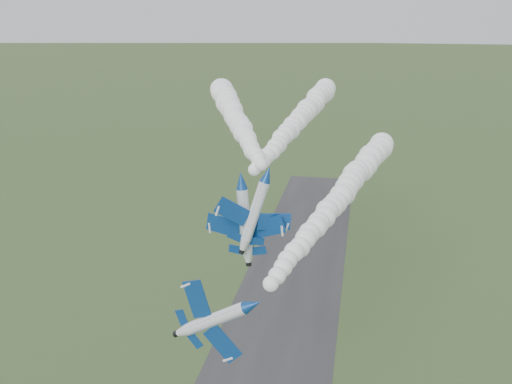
% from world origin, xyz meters
% --- Properties ---
extents(jet_lead, '(5.56, 12.06, 8.58)m').
position_xyz_m(jet_lead, '(4.66, -2.28, 34.61)').
color(jet_lead, white).
extents(smoke_trail_jet_lead, '(15.69, 60.32, 4.65)m').
position_xyz_m(smoke_trail_jet_lead, '(12.02, 30.20, 36.43)').
color(smoke_trail_jet_lead, white).
extents(jet_pair_left, '(11.31, 13.47, 3.36)m').
position_xyz_m(jet_pair_left, '(-0.77, 17.27, 41.80)').
color(jet_pair_left, white).
extents(smoke_trail_jet_pair_left, '(13.49, 69.16, 5.04)m').
position_xyz_m(smoke_trail_jet_pair_left, '(2.61, 55.13, 43.05)').
color(smoke_trail_jet_pair_left, white).
extents(jet_pair_right, '(10.12, 12.24, 4.04)m').
position_xyz_m(jet_pair_right, '(2.87, 16.79, 43.00)').
color(jet_pair_right, white).
extents(smoke_trail_jet_pair_right, '(25.95, 59.47, 5.04)m').
position_xyz_m(smoke_trail_jet_pair_right, '(-8.62, 48.60, 44.23)').
color(smoke_trail_jet_pair_right, white).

